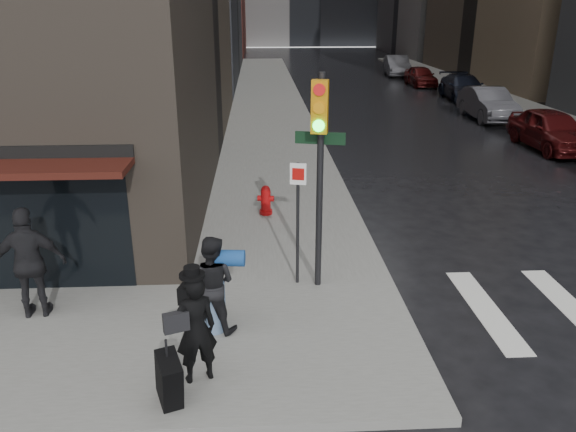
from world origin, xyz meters
The scene contains 13 objects.
ground centered at (0.00, 0.00, 0.00)m, with size 140.00×140.00×0.00m, color black.
sidewalk_left centered at (0.00, 27.00, 0.07)m, with size 4.00×50.00×0.15m, color slate.
sidewalk_right centered at (13.50, 27.00, 0.07)m, with size 3.00×50.00×0.15m, color slate.
man_overcoat centered at (-1.59, -1.08, 0.91)m, with size 0.92×1.17×1.82m.
man_jeans centered at (-1.40, 0.38, 0.98)m, with size 1.16×0.87×1.66m.
man_greycoat centered at (-4.49, 1.00, 1.14)m, with size 1.21×0.60×1.98m.
traffic_light centered at (0.44, 1.80, 2.74)m, with size 0.98×0.56×4.01m.
fire_hydrant centered at (-0.44, 5.87, 0.49)m, with size 0.44×0.34×0.76m.
parked_car_1 centered at (10.64, 12.92, 0.77)m, with size 1.81×4.50×1.53m, color #400C0D.
parked_car_2 centered at (10.58, 19.06, 0.77)m, with size 1.62×4.66×1.53m, color #3C3C41.
parked_car_3 centered at (11.53, 25.20, 0.72)m, with size 2.02×4.96×1.44m, color black.
parked_car_4 centered at (10.70, 31.33, 0.68)m, with size 1.60×3.96×1.35m, color #430D0D.
parked_car_5 centered at (10.49, 37.47, 0.78)m, with size 1.66×4.75×1.57m, color #4C4C51.
Camera 1 is at (-0.60, -7.81, 5.21)m, focal length 35.00 mm.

